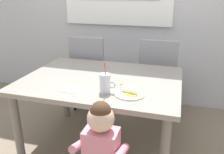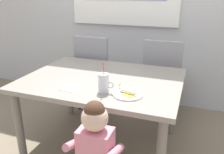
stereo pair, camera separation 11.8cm
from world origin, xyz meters
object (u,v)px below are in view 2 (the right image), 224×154
(peeled_banana, at_px, (128,91))
(milk_cup, at_px, (104,84))
(dining_chair_left, at_px, (95,69))
(snack_plate, at_px, (128,94))
(dining_table, at_px, (103,87))
(toddler_standing, at_px, (95,145))
(dining_chair_right, at_px, (163,75))
(paper_napkin, at_px, (71,88))

(peeled_banana, bearing_deg, milk_cup, -177.34)
(dining_chair_left, xyz_separation_m, snack_plate, (0.71, -0.99, 0.18))
(dining_table, distance_m, toddler_standing, 0.73)
(peeled_banana, bearing_deg, dining_table, 138.53)
(dining_table, distance_m, milk_cup, 0.35)
(toddler_standing, relative_size, peeled_banana, 4.81)
(dining_chair_left, distance_m, dining_chair_right, 0.83)
(dining_chair_left, bearing_deg, toddler_standing, 113.76)
(toddler_standing, bearing_deg, dining_table, 108.17)
(dining_table, xyz_separation_m, dining_chair_right, (0.44, 0.77, -0.09))
(dining_chair_right, bearing_deg, dining_chair_left, 4.05)
(dining_table, height_order, milk_cup, milk_cup)
(dining_table, height_order, peeled_banana, peeled_banana)
(snack_plate, bearing_deg, milk_cup, -176.81)
(dining_chair_right, distance_m, snack_plate, 1.07)
(dining_chair_right, height_order, milk_cup, milk_cup)
(milk_cup, distance_m, snack_plate, 0.20)
(dining_chair_left, height_order, dining_chair_right, same)
(snack_plate, relative_size, paper_napkin, 1.53)
(milk_cup, height_order, paper_napkin, milk_cup)
(dining_chair_left, distance_m, milk_cup, 1.15)
(snack_plate, bearing_deg, paper_napkin, -176.61)
(dining_chair_right, distance_m, toddler_standing, 1.47)
(dining_chair_right, xyz_separation_m, toddler_standing, (-0.21, -1.45, -0.02))
(dining_chair_right, distance_m, milk_cup, 1.13)
(dining_chair_left, bearing_deg, dining_chair_right, -175.95)
(milk_cup, relative_size, peeled_banana, 1.44)
(dining_table, relative_size, peeled_banana, 7.98)
(dining_chair_left, bearing_deg, peeled_banana, 125.56)
(peeled_banana, height_order, paper_napkin, peeled_banana)
(snack_plate, relative_size, peeled_banana, 1.32)
(dining_table, height_order, snack_plate, snack_plate)
(dining_table, bearing_deg, dining_chair_left, 118.76)
(dining_table, xyz_separation_m, toddler_standing, (0.23, -0.69, -0.11))
(milk_cup, xyz_separation_m, peeled_banana, (0.19, 0.01, -0.04))
(toddler_standing, bearing_deg, peeled_banana, 76.99)
(milk_cup, bearing_deg, snack_plate, 3.19)
(dining_chair_right, xyz_separation_m, paper_napkin, (-0.59, -1.07, 0.18))
(dining_chair_left, relative_size, milk_cup, 3.82)
(milk_cup, distance_m, peeled_banana, 0.19)
(dining_chair_left, xyz_separation_m, toddler_standing, (0.61, -1.39, -0.02))
(milk_cup, bearing_deg, dining_chair_right, 73.75)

